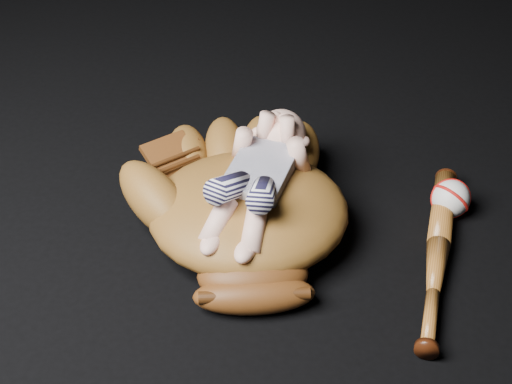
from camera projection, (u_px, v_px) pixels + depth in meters
baseball_glove at (248, 203)px, 1.33m from camera, size 0.57×0.62×0.17m
newborn_baby at (256, 177)px, 1.30m from camera, size 0.24×0.41×0.15m
baseball_bat at (437, 254)px, 1.31m from camera, size 0.10×0.48×0.04m
baseball at (451, 198)px, 1.41m from camera, size 0.10×0.10×0.08m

